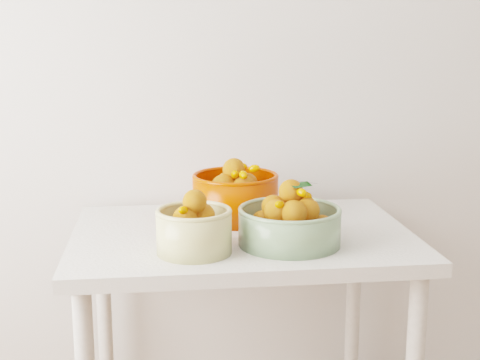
{
  "coord_description": "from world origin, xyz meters",
  "views": [
    {
      "loc": [
        -0.44,
        -0.29,
        1.32
      ],
      "look_at": [
        -0.22,
        1.54,
        0.92
      ],
      "focal_mm": 50.0,
      "sensor_mm": 36.0,
      "label": 1
    }
  ],
  "objects_px": {
    "table": "(242,262)",
    "bowl_green": "(290,223)",
    "bowl_orange": "(235,195)",
    "bowl_cream": "(194,229)"
  },
  "relations": [
    {
      "from": "bowl_green",
      "to": "bowl_orange",
      "type": "height_order",
      "value": "bowl_orange"
    },
    {
      "from": "bowl_cream",
      "to": "bowl_orange",
      "type": "xyz_separation_m",
      "value": [
        0.15,
        0.32,
        0.01
      ]
    },
    {
      "from": "bowl_orange",
      "to": "bowl_green",
      "type": "bearing_deg",
      "value": -66.79
    },
    {
      "from": "table",
      "to": "bowl_green",
      "type": "bearing_deg",
      "value": -50.58
    },
    {
      "from": "table",
      "to": "bowl_green",
      "type": "distance_m",
      "value": 0.24
    },
    {
      "from": "table",
      "to": "bowl_orange",
      "type": "bearing_deg",
      "value": 91.45
    },
    {
      "from": "bowl_cream",
      "to": "bowl_orange",
      "type": "height_order",
      "value": "bowl_orange"
    },
    {
      "from": "bowl_green",
      "to": "bowl_orange",
      "type": "distance_m",
      "value": 0.3
    },
    {
      "from": "bowl_cream",
      "to": "bowl_orange",
      "type": "distance_m",
      "value": 0.35
    },
    {
      "from": "table",
      "to": "bowl_cream",
      "type": "bearing_deg",
      "value": -129.8
    }
  ]
}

